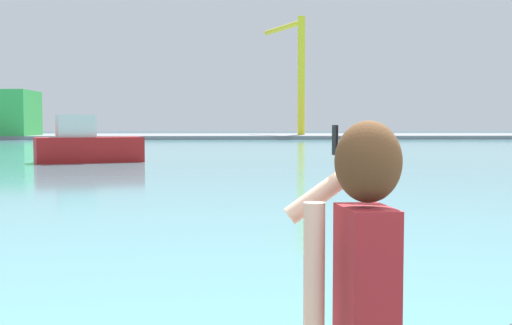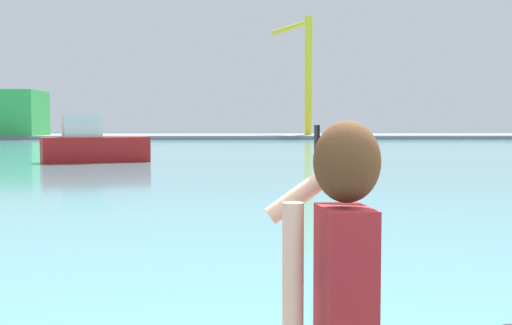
# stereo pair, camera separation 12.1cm
# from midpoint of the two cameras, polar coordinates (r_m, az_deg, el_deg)

# --- Properties ---
(ground_plane) EXTENTS (220.00, 220.00, 0.00)m
(ground_plane) POSITION_cam_midpoint_polar(r_m,az_deg,el_deg) (53.05, -1.69, 1.05)
(ground_plane) COLOR #334751
(harbor_water) EXTENTS (140.00, 100.00, 0.02)m
(harbor_water) POSITION_cam_midpoint_polar(r_m,az_deg,el_deg) (55.04, -1.74, 1.15)
(harbor_water) COLOR #599EA8
(harbor_water) RESTS_ON ground_plane
(far_shore_dock) EXTENTS (140.00, 20.00, 0.48)m
(far_shore_dock) POSITION_cam_midpoint_polar(r_m,az_deg,el_deg) (95.01, -2.30, 2.25)
(far_shore_dock) COLOR gray
(far_shore_dock) RESTS_ON ground_plane
(person_photographer) EXTENTS (0.53, 0.55, 1.74)m
(person_photographer) POSITION_cam_midpoint_polar(r_m,az_deg,el_deg) (2.88, 7.91, -9.99)
(person_photographer) COLOR #2D3342
(person_photographer) RESTS_ON quay_promenade
(boat_moored) EXTENTS (5.99, 3.71, 2.60)m
(boat_moored) POSITION_cam_midpoint_polar(r_m,az_deg,el_deg) (37.72, -14.30, 1.43)
(boat_moored) COLOR #B21919
(boat_moored) RESTS_ON harbor_water
(port_crane) EXTENTS (4.85, 11.90, 16.22)m
(port_crane) POSITION_cam_midpoint_polar(r_m,az_deg,el_deg) (94.46, 3.41, 8.49)
(port_crane) COLOR yellow
(port_crane) RESTS_ON far_shore_dock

